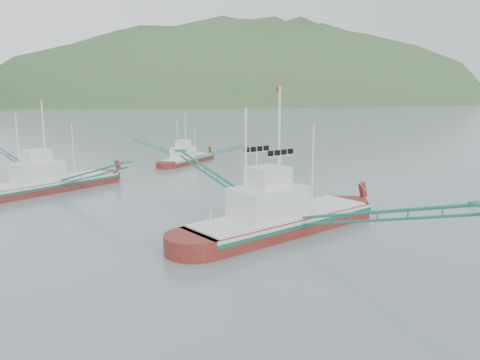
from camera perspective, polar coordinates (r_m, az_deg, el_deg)
name	(u,v)px	position (r m, az deg, el deg)	size (l,w,h in m)	color
ground	(273,232)	(37.54, 4.09, -6.33)	(1200.00, 1200.00, 0.00)	slate
main_boat	(281,204)	(37.23, 5.08, -2.92)	(17.31, 29.90, 12.28)	maroon
bg_boat_far	(187,151)	(73.83, -6.48, 3.48)	(15.90, 18.38, 8.44)	maroon
bg_boat_left	(50,171)	(56.73, -22.16, 1.04)	(15.74, 25.43, 10.91)	maroon
headland_right	(264,102)	(528.45, 2.95, 9.46)	(684.00, 432.00, 306.00)	#38572D
ridge_distant	(52,102)	(592.97, -21.96, 8.84)	(960.00, 400.00, 240.00)	slate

